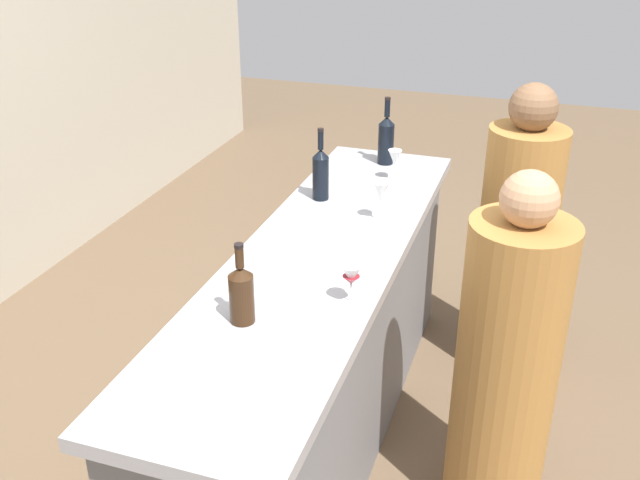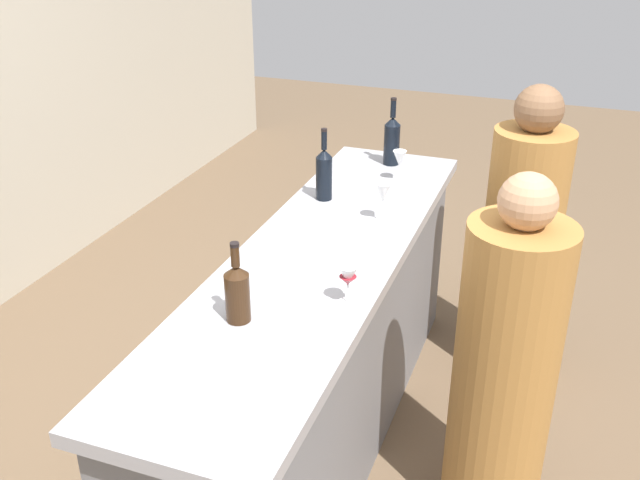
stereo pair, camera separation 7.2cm
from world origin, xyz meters
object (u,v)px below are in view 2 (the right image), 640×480
object	(u,v)px
wine_bottle_center_near_black	(393,139)
person_left_guest	(520,248)
wine_bottle_second_left_near_black	(324,173)
wine_glass_near_right	(399,160)
person_center_guest	(504,372)
wine_bottle_leftmost_amber_brown	(237,291)
wine_glass_near_center	(383,195)
wine_glass_near_left	(348,278)

from	to	relation	value
wine_bottle_center_near_black	person_left_guest	distance (m)	0.82
person_left_guest	wine_bottle_second_left_near_black	bearing A→B (deg)	16.42
wine_glass_near_right	person_center_guest	world-z (taller)	person_center_guest
wine_bottle_second_left_near_black	wine_bottle_center_near_black	distance (m)	0.57
wine_bottle_second_left_near_black	person_center_guest	distance (m)	1.18
wine_glass_near_right	person_center_guest	size ratio (longest dim) A/B	0.11
person_center_guest	wine_bottle_center_near_black	bearing A→B (deg)	-75.65
wine_bottle_leftmost_amber_brown	wine_bottle_second_left_near_black	xyz separation A→B (m)	(1.05, 0.08, 0.02)
wine_glass_near_right	person_left_guest	size ratio (longest dim) A/B	0.10
wine_bottle_second_left_near_black	wine_bottle_leftmost_amber_brown	bearing A→B (deg)	-175.45
wine_bottle_second_left_near_black	person_left_guest	world-z (taller)	person_left_guest
wine_glass_near_center	wine_bottle_second_left_near_black	bearing A→B (deg)	65.49
wine_glass_near_center	person_left_guest	size ratio (longest dim) A/B	0.12
wine_bottle_second_left_near_black	person_left_guest	xyz separation A→B (m)	(0.37, -0.86, -0.40)
wine_glass_near_left	person_center_guest	xyz separation A→B (m)	(0.21, -0.53, -0.40)
wine_bottle_center_near_black	person_left_guest	size ratio (longest dim) A/B	0.23
wine_bottle_second_left_near_black	wine_glass_near_right	distance (m)	0.42
wine_glass_near_left	wine_bottle_second_left_near_black	bearing A→B (deg)	25.01
wine_bottle_second_left_near_black	person_center_guest	size ratio (longest dim) A/B	0.23
wine_glass_near_left	wine_glass_near_center	size ratio (longest dim) A/B	0.83
wine_glass_near_left	person_center_guest	distance (m)	0.70
person_left_guest	person_center_guest	distance (m)	0.98
wine_glass_near_left	wine_glass_near_right	world-z (taller)	wine_glass_near_right
wine_glass_near_center	wine_glass_near_right	world-z (taller)	wine_glass_near_center
wine_bottle_leftmost_amber_brown	wine_glass_near_left	world-z (taller)	wine_bottle_leftmost_amber_brown
wine_bottle_leftmost_amber_brown	wine_glass_near_center	size ratio (longest dim) A/B	1.65
wine_glass_near_center	person_left_guest	distance (m)	0.85
wine_bottle_second_left_near_black	wine_glass_near_left	distance (m)	0.91
wine_glass_near_center	wine_glass_near_left	bearing A→B (deg)	-173.96
wine_bottle_leftmost_amber_brown	wine_glass_near_right	xyz separation A→B (m)	(1.37, -0.18, 0.00)
person_left_guest	wine_glass_near_left	bearing A→B (deg)	61.45
wine_bottle_center_near_black	person_center_guest	size ratio (longest dim) A/B	0.24
wine_bottle_second_left_near_black	wine_bottle_center_near_black	world-z (taller)	wine_bottle_center_near_black
wine_glass_near_left	person_center_guest	size ratio (longest dim) A/B	0.10
wine_glass_near_left	person_left_guest	size ratio (longest dim) A/B	0.10
wine_bottle_center_near_black	wine_glass_near_right	xyz separation A→B (m)	(-0.21, -0.09, -0.02)
wine_bottle_leftmost_amber_brown	wine_glass_near_right	distance (m)	1.38
wine_glass_near_center	wine_bottle_leftmost_amber_brown	bearing A→B (deg)	165.79
wine_bottle_center_near_black	person_center_guest	bearing A→B (deg)	-147.00
person_center_guest	person_left_guest	bearing A→B (deg)	-105.31
wine_glass_near_left	person_left_guest	bearing A→B (deg)	-21.64
wine_glass_near_left	person_center_guest	bearing A→B (deg)	-68.07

